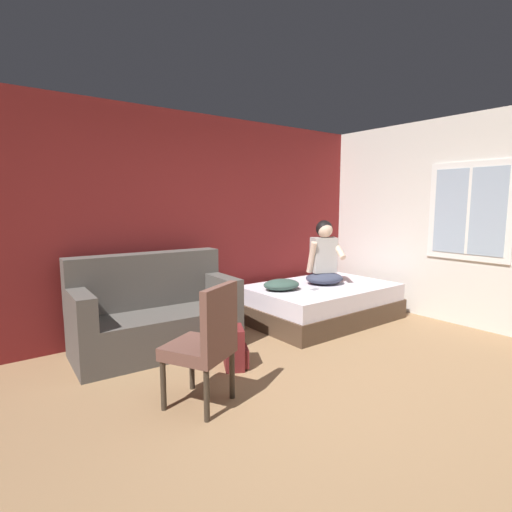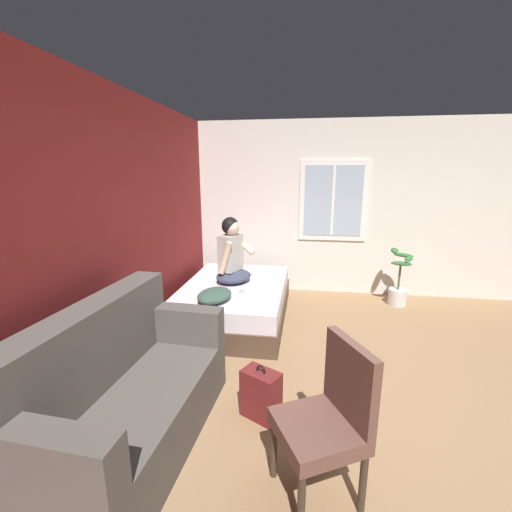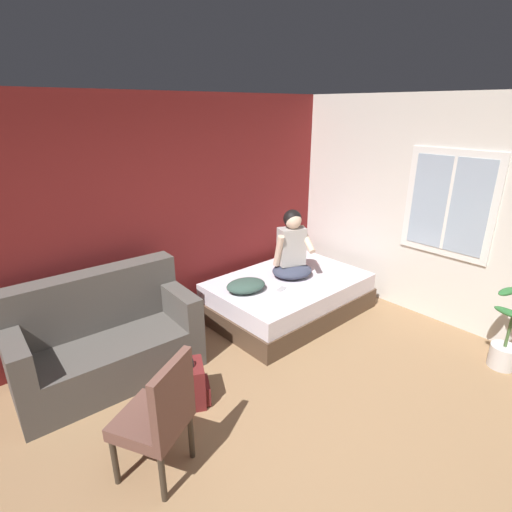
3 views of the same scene
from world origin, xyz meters
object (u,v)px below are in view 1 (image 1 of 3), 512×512
(couch, at_px, (154,314))
(cell_phone, at_px, (314,290))
(throw_pillow, at_px, (281,285))
(person_seated, at_px, (324,258))
(side_chair, at_px, (206,341))
(bed, at_px, (321,302))
(backpack, at_px, (235,348))

(couch, xyz_separation_m, cell_phone, (1.97, -0.47, 0.09))
(throw_pillow, height_order, cell_phone, throw_pillow)
(person_seated, xyz_separation_m, cell_phone, (-0.39, -0.21, -0.35))
(side_chair, distance_m, throw_pillow, 2.17)
(side_chair, bearing_deg, bed, 24.10)
(side_chair, relative_size, backpack, 2.14)
(side_chair, relative_size, cell_phone, 6.81)
(bed, xyz_separation_m, backpack, (-1.85, -0.62, -0.04))
(couch, relative_size, cell_phone, 12.13)
(throw_pillow, bearing_deg, cell_phone, -37.20)
(bed, height_order, person_seated, person_seated)
(throw_pillow, bearing_deg, couch, 172.63)
(throw_pillow, distance_m, cell_phone, 0.43)
(person_seated, bearing_deg, bed, -152.99)
(couch, height_order, side_chair, couch)
(couch, distance_m, backpack, 1.04)
(bed, relative_size, person_seated, 2.29)
(backpack, height_order, cell_phone, cell_phone)
(person_seated, bearing_deg, couch, 173.73)
(couch, height_order, backpack, couch)
(bed, distance_m, person_seated, 0.61)
(backpack, xyz_separation_m, cell_phone, (1.55, 0.46, 0.29))
(side_chair, height_order, throw_pillow, side_chair)
(side_chair, bearing_deg, cell_phone, 23.53)
(cell_phone, bearing_deg, person_seated, 103.67)
(bed, xyz_separation_m, couch, (-2.27, 0.31, 0.16))
(side_chair, distance_m, cell_phone, 2.34)
(bed, height_order, couch, couch)
(bed, bearing_deg, throw_pillow, 171.41)
(backpack, bearing_deg, couch, 114.67)
(bed, relative_size, side_chair, 2.04)
(throw_pillow, relative_size, cell_phone, 3.33)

